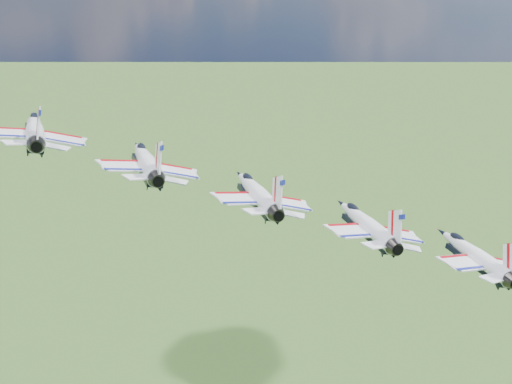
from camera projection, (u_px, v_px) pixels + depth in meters
jet_0 at (35, 129)px, 76.19m from camera, size 15.31×17.84×6.43m
jet_1 at (146, 160)px, 76.56m from camera, size 15.31×17.84×6.43m
jet_2 at (256, 192)px, 76.93m from camera, size 15.31×17.84×6.43m
jet_3 at (365, 223)px, 77.29m from camera, size 15.31×17.84×6.43m
jet_4 at (473, 254)px, 77.66m from camera, size 15.31×17.84×6.43m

